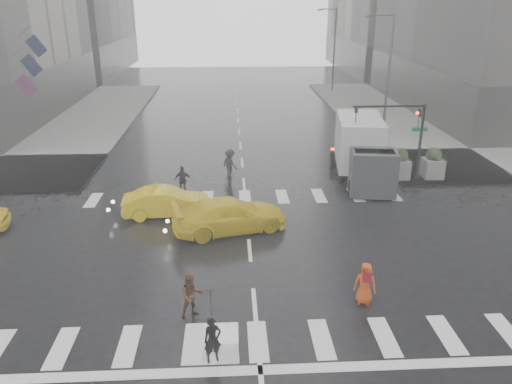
{
  "coord_description": "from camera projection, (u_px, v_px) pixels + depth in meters",
  "views": [
    {
      "loc": [
        -0.74,
        -18.72,
        9.97
      ],
      "look_at": [
        0.37,
        2.0,
        1.85
      ],
      "focal_mm": 35.0,
      "sensor_mm": 36.0,
      "label": 1
    }
  ],
  "objects": [
    {
      "name": "taxi_rear",
      "position": [
        230.0,
        215.0,
        22.62
      ],
      "size": [
        5.0,
        3.28,
        1.51
      ],
      "primitive_type": "imported",
      "rotation": [
        0.0,
        0.0,
        1.85
      ],
      "color": "yellow",
      "rests_on": "ground"
    },
    {
      "name": "pedestrian_far_a",
      "position": [
        183.0,
        180.0,
        26.85
      ],
      "size": [
        0.99,
        0.68,
        1.58
      ],
      "primitive_type": "imported",
      "rotation": [
        0.0,
        0.0,
        3.27
      ],
      "color": "black",
      "rests_on": "ground"
    },
    {
      "name": "flag_cluster",
      "position": [
        27.0,
        63.0,
        35.48
      ],
      "size": [
        2.87,
        3.06,
        4.69
      ],
      "color": "#59595B",
      "rests_on": "ground"
    },
    {
      "name": "street_lamp_far",
      "position": [
        333.0,
        46.0,
        55.16
      ],
      "size": [
        2.15,
        0.22,
        9.0
      ],
      "color": "#59595B",
      "rests_on": "ground"
    },
    {
      "name": "sidewalk_ne",
      "position": [
        493.0,
        135.0,
        38.3
      ],
      "size": [
        35.0,
        35.0,
        0.15
      ],
      "primitive_type": "cube",
      "color": "slate",
      "rests_on": "ground"
    },
    {
      "name": "planter_east",
      "position": [
        433.0,
        164.0,
        28.9
      ],
      "size": [
        1.1,
        1.1,
        1.8
      ],
      "color": "slate",
      "rests_on": "ground"
    },
    {
      "name": "ground",
      "position": [
        250.0,
        250.0,
        21.08
      ],
      "size": [
        120.0,
        120.0,
        0.0
      ],
      "primitive_type": "plane",
      "color": "black",
      "rests_on": "ground"
    },
    {
      "name": "planter_mid",
      "position": [
        399.0,
        164.0,
        28.8
      ],
      "size": [
        1.1,
        1.1,
        1.8
      ],
      "color": "slate",
      "rests_on": "ground"
    },
    {
      "name": "planter_west",
      "position": [
        365.0,
        165.0,
        28.7
      ],
      "size": [
        1.1,
        1.1,
        1.8
      ],
      "color": "slate",
      "rests_on": "ground"
    },
    {
      "name": "street_lamp_near",
      "position": [
        387.0,
        71.0,
        36.56
      ],
      "size": [
        2.15,
        0.22,
        9.0
      ],
      "color": "#59595B",
      "rests_on": "ground"
    },
    {
      "name": "pedestrian_black",
      "position": [
        211.0,
        312.0,
        14.08
      ],
      "size": [
        1.22,
        1.23,
        2.43
      ],
      "rotation": [
        0.0,
        0.0,
        0.31
      ],
      "color": "black",
      "rests_on": "ground"
    },
    {
      "name": "taxi_mid",
      "position": [
        167.0,
        202.0,
        24.21
      ],
      "size": [
        4.33,
        1.81,
        1.39
      ],
      "primitive_type": "imported",
      "rotation": [
        0.0,
        0.0,
        1.65
      ],
      "color": "yellow",
      "rests_on": "ground"
    },
    {
      "name": "traffic_signal_pole",
      "position": [
        405.0,
        127.0,
        27.81
      ],
      "size": [
        4.45,
        0.42,
        4.5
      ],
      "color": "black",
      "rests_on": "ground"
    },
    {
      "name": "pedestrian_brown",
      "position": [
        191.0,
        296.0,
        16.47
      ],
      "size": [
        0.9,
        0.8,
        1.55
      ],
      "primitive_type": "imported",
      "rotation": [
        0.0,
        0.0,
        0.32
      ],
      "color": "#412717",
      "rests_on": "ground"
    },
    {
      "name": "box_truck",
      "position": [
        362.0,
        149.0,
        28.51
      ],
      "size": [
        2.47,
        6.59,
        3.5
      ],
      "rotation": [
        0.0,
        0.0,
        -0.14
      ],
      "color": "silver",
      "rests_on": "ground"
    },
    {
      "name": "pedestrian_orange",
      "position": [
        365.0,
        283.0,
        17.17
      ],
      "size": [
        0.87,
        0.7,
        1.55
      ],
      "rotation": [
        0.0,
        0.0,
        -0.31
      ],
      "color": "#D3410E",
      "rests_on": "ground"
    },
    {
      "name": "road_markings",
      "position": [
        250.0,
        250.0,
        21.08
      ],
      "size": [
        18.0,
        48.0,
        0.01
      ],
      "primitive_type": null,
      "color": "silver",
      "rests_on": "ground"
    },
    {
      "name": "pedestrian_far_b",
      "position": [
        230.0,
        164.0,
        29.26
      ],
      "size": [
        1.22,
        1.24,
        1.74
      ],
      "primitive_type": "imported",
      "rotation": [
        0.0,
        0.0,
        2.33
      ],
      "color": "black",
      "rests_on": "ground"
    }
  ]
}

